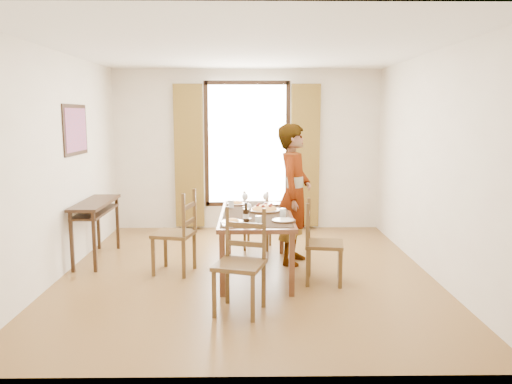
{
  "coord_description": "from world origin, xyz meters",
  "views": [
    {
      "loc": [
        0.04,
        -5.99,
        1.95
      ],
      "look_at": [
        0.12,
        0.1,
        1.0
      ],
      "focal_mm": 35.0,
      "sensor_mm": 36.0,
      "label": 1
    }
  ],
  "objects_px": {
    "console_table": "(95,210)",
    "dining_table": "(256,218)",
    "pasta_platter": "(264,207)",
    "man": "(294,194)"
  },
  "relations": [
    {
      "from": "pasta_platter",
      "to": "man",
      "type": "bearing_deg",
      "value": 39.64
    },
    {
      "from": "man",
      "to": "pasta_platter",
      "type": "relative_size",
      "value": 4.58
    },
    {
      "from": "pasta_platter",
      "to": "dining_table",
      "type": "bearing_deg",
      "value": -142.11
    },
    {
      "from": "console_table",
      "to": "dining_table",
      "type": "bearing_deg",
      "value": -14.98
    },
    {
      "from": "console_table",
      "to": "man",
      "type": "relative_size",
      "value": 0.66
    },
    {
      "from": "console_table",
      "to": "pasta_platter",
      "type": "xyz_separation_m",
      "value": [
        2.25,
        -0.49,
        0.12
      ]
    },
    {
      "from": "console_table",
      "to": "pasta_platter",
      "type": "relative_size",
      "value": 3.0
    },
    {
      "from": "console_table",
      "to": "man",
      "type": "height_order",
      "value": "man"
    },
    {
      "from": "console_table",
      "to": "pasta_platter",
      "type": "height_order",
      "value": "pasta_platter"
    },
    {
      "from": "console_table",
      "to": "dining_table",
      "type": "relative_size",
      "value": 0.67
    }
  ]
}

